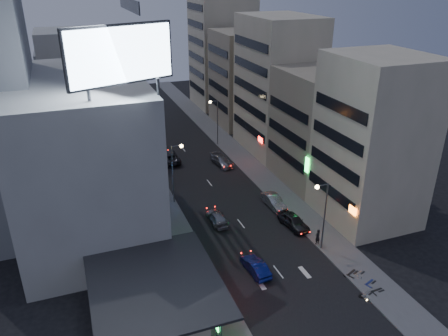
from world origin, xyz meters
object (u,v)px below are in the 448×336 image
parked_car_right_mid (274,201)px  road_car_silver (217,218)px  road_car_blue (256,267)px  scooter_blue (373,274)px  scooter_silver_b (362,265)px  scooter_black_a (382,283)px  scooter_black_b (354,264)px  person (318,237)px  scooter_silver_a (369,285)px  parked_car_right_far (222,161)px  parked_car_left (169,157)px  parked_car_right_near (293,221)px

parked_car_right_mid → road_car_silver: 8.30m
road_car_blue → scooter_blue: size_ratio=2.27×
scooter_silver_b → scooter_black_a: bearing=159.7°
scooter_black_b → scooter_blue: bearing=178.0°
parked_car_right_mid → scooter_silver_b: parked_car_right_mid is taller
scooter_blue → person: bearing=-6.2°
parked_car_right_mid → person: size_ratio=2.53×
road_car_silver → scooter_silver_a: (9.44, -16.96, 0.01)m
parked_car_right_far → road_car_silver: size_ratio=1.08×
road_car_blue → scooter_silver_a: size_ratio=2.34×
parked_car_right_far → scooter_blue: bearing=-89.9°
scooter_silver_b → parked_car_right_far: bearing=-14.6°
scooter_silver_b → person: bearing=-5.4°
parked_car_left → scooter_black_b: (10.99, -34.12, -0.08)m
parked_car_right_mid → parked_car_left: (-9.18, 19.21, 0.05)m
road_car_blue → scooter_black_b: (9.64, -3.20, 0.03)m
parked_car_right_far → scooter_black_b: bearing=-90.8°
parked_car_right_near → scooter_silver_b: parked_car_right_near is taller
person → scooter_silver_a: size_ratio=1.00×
parked_car_right_far → scooter_silver_b: bearing=-89.7°
parked_car_right_mid → scooter_blue: parked_car_right_mid is taller
parked_car_right_near → scooter_black_b: (1.81, -9.57, -0.07)m
road_car_silver → scooter_black_b: bearing=127.3°
parked_car_right_far → road_car_blue: (-6.11, -26.65, -0.02)m
scooter_black_a → scooter_silver_a: bearing=81.0°
scooter_black_a → scooter_black_b: (-0.74, 3.33, 0.04)m
scooter_silver_a → road_car_blue: bearing=33.7°
person → scooter_black_a: (1.86, -8.65, -0.35)m
scooter_black_a → person: bearing=8.2°
parked_car_right_far → scooter_black_b: size_ratio=2.47×
parked_car_right_mid → person: (0.70, -9.59, 0.28)m
parked_car_right_far → scooter_blue: parked_car_right_far is taller
parked_car_right_near → scooter_silver_b: size_ratio=2.63×
scooter_black_a → parked_car_right_near: bearing=7.3°
road_car_blue → scooter_black_a: 12.27m
scooter_black_a → scooter_black_b: bearing=8.7°
parked_car_right_far → scooter_blue: 32.09m
scooter_silver_a → scooter_blue: bearing=-67.7°
parked_car_right_far → scooter_black_b: parked_car_right_far is taller
parked_car_right_mid → person: bearing=-87.9°
parked_car_left → scooter_black_a: parked_car_left is taller
parked_car_left → road_car_blue: bearing=92.5°
parked_car_right_far → parked_car_right_mid: bearing=-91.0°
parked_car_right_near → road_car_silver: (-8.22, 4.18, -0.14)m
scooter_blue → scooter_silver_b: scooter_blue is taller
scooter_black_b → scooter_silver_b: 0.73m
scooter_black_a → scooter_blue: scooter_blue is taller
parked_car_right_mid → parked_car_right_far: size_ratio=0.93×
scooter_black_a → parked_car_left: bearing=13.5°
person → scooter_blue: 7.51m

